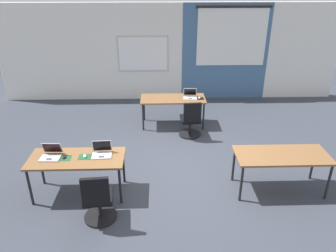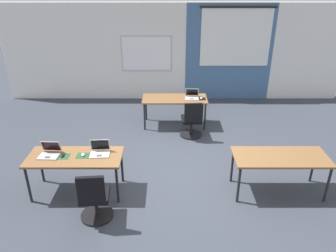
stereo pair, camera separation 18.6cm
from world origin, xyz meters
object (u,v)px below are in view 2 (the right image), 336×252
at_px(mouse_near_left_end, 63,155).
at_px(laptop_near_left_inner, 101,151).
at_px(chair_near_left_inner, 95,200).
at_px(chair_far_right, 193,122).
at_px(desk_near_left, 76,159).
at_px(desk_near_right, 281,159).
at_px(laptop_near_left_end, 50,152).
at_px(laptop_far_right, 193,96).
at_px(mouse_far_right, 202,98).
at_px(desk_far_center, 176,100).
at_px(mouse_near_left_inner, 84,154).

bearing_deg(mouse_near_left_end, laptop_near_left_inner, 9.06).
bearing_deg(chair_near_left_inner, chair_far_right, -125.35).
bearing_deg(desk_near_left, desk_near_right, 0.00).
height_order(desk_near_right, laptop_near_left_end, laptop_near_left_end).
height_order(laptop_far_right, mouse_far_right, laptop_far_right).
height_order(desk_far_center, chair_near_left_inner, chair_near_left_inner).
bearing_deg(desk_near_right, laptop_far_right, 115.21).
bearing_deg(desk_far_center, mouse_near_left_end, -124.73).
height_order(mouse_near_left_inner, laptop_far_right, laptop_far_right).
bearing_deg(laptop_far_right, desk_near_left, -124.83).
xyz_separation_m(laptop_near_left_inner, mouse_far_right, (1.98, 2.66, -0.03)).
relative_size(desk_near_left, desk_far_center, 1.00).
distance_m(desk_far_center, laptop_near_left_inner, 3.03).
xyz_separation_m(laptop_far_right, mouse_near_left_end, (-2.38, -2.82, -0.03)).
xyz_separation_m(desk_far_center, laptop_near_left_end, (-2.18, -2.77, 0.11)).
bearing_deg(desk_near_left, laptop_far_right, 52.22).
relative_size(laptop_near_left_end, mouse_near_left_end, 3.19).
relative_size(desk_near_left, laptop_far_right, 4.62).
bearing_deg(desk_near_left, mouse_near_left_inner, 6.55).
xyz_separation_m(desk_far_center, chair_near_left_inner, (-1.29, -3.53, -0.28)).
bearing_deg(desk_near_left, desk_far_center, 57.99).
xyz_separation_m(laptop_far_right, laptop_near_left_end, (-2.61, -2.77, 0.00)).
distance_m(laptop_near_left_inner, chair_far_right, 2.69).
bearing_deg(laptop_near_left_end, mouse_near_left_end, -8.84).
bearing_deg(chair_near_left_inner, laptop_near_left_end, -45.61).
bearing_deg(desk_near_left, mouse_far_right, 48.81).
relative_size(desk_far_center, laptop_far_right, 4.62).
distance_m(desk_near_left, laptop_near_left_inner, 0.44).
bearing_deg(mouse_far_right, laptop_near_left_inner, -126.75).
bearing_deg(mouse_near_left_inner, chair_far_right, 46.43).
bearing_deg(laptop_near_left_end, desk_far_center, 54.34).
distance_m(desk_near_left, chair_far_right, 3.02).
height_order(laptop_near_left_inner, mouse_near_left_end, laptop_near_left_inner).
bearing_deg(laptop_far_right, mouse_near_left_inner, -123.17).
bearing_deg(laptop_far_right, mouse_near_left_end, -127.17).
height_order(mouse_far_right, mouse_near_left_end, same).
bearing_deg(mouse_far_right, laptop_far_right, 163.51).
bearing_deg(chair_far_right, mouse_near_left_inner, 42.20).
bearing_deg(chair_near_left_inner, laptop_near_left_inner, -92.03).
bearing_deg(desk_far_center, mouse_near_left_inner, -120.05).
height_order(mouse_near_left_inner, mouse_far_right, same).
bearing_deg(mouse_near_left_inner, mouse_near_left_end, -175.31).
relative_size(chair_far_right, mouse_near_left_end, 8.54).
height_order(desk_near_left, desk_near_right, same).
bearing_deg(desk_far_center, laptop_near_left_end, -128.25).
distance_m(chair_near_left_inner, laptop_near_left_end, 1.23).
xyz_separation_m(laptop_near_left_inner, laptop_far_right, (1.76, 2.72, -0.00)).
height_order(desk_far_center, mouse_far_right, mouse_far_right).
relative_size(laptop_far_right, mouse_far_right, 3.23).
height_order(mouse_far_right, chair_far_right, chair_far_right).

